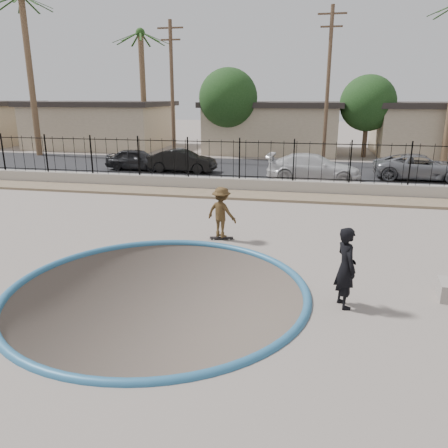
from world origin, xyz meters
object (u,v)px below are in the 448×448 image
car_b (182,161)px  skater (221,215)px  skateboard (221,238)px  car_d (420,167)px  car_a (137,159)px  videographer (346,268)px  car_c (314,168)px

car_b → skater: bearing=-155.8°
skateboard → car_d: bearing=44.6°
skater → car_a: skater is taller
videographer → car_d: 16.65m
skater → skateboard: (-0.00, 0.00, -0.74)m
car_a → car_b: 2.90m
videographer → car_b: (-8.33, 15.75, -0.20)m
skater → car_a: 14.27m
skateboard → car_d: car_d is taller
car_a → car_b: size_ratio=0.94×
car_b → car_d: car_d is taller
car_d → car_b: bearing=91.7°
car_a → skater: bearing=-144.7°
videographer → car_c: (-0.74, 14.32, -0.14)m
car_a → car_c: (10.48, -1.60, 0.07)m
car_c → car_d: car_c is taller
car_b → car_c: size_ratio=0.81×
videographer → car_a: size_ratio=0.47×
car_c → skateboard: bearing=167.6°
skateboard → car_b: (-4.84, 11.82, 0.64)m
car_c → car_b: bearing=81.8°
car_a → car_c: 10.60m
videographer → car_c: 14.34m
skater → car_b: bearing=-44.7°
videographer → car_a: bearing=14.6°
skateboard → videographer: bearing=-58.9°
videographer → car_b: bearing=7.3°
skater → skateboard: 0.74m
skateboard → car_c: bearing=64.6°
car_a → car_d: bearing=-87.5°
car_c → car_d: bearing=-71.6°
car_d → car_a: bearing=90.9°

